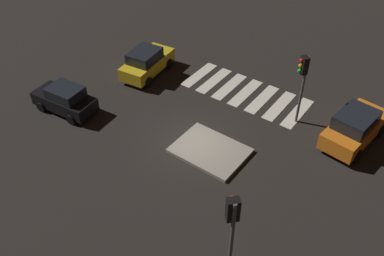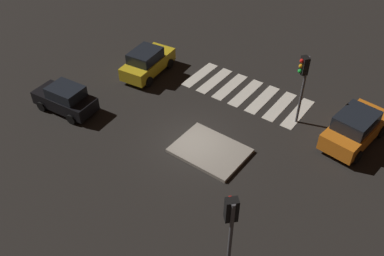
{
  "view_description": "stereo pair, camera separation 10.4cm",
  "coord_description": "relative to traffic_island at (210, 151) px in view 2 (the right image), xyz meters",
  "views": [
    {
      "loc": [
        -9.69,
        13.48,
        14.89
      ],
      "look_at": [
        0.0,
        0.0,
        1.0
      ],
      "focal_mm": 39.4,
      "sensor_mm": 36.0,
      "label": 1
    },
    {
      "loc": [
        -9.77,
        13.42,
        14.89
      ],
      "look_at": [
        0.0,
        0.0,
        1.0
      ],
      "focal_mm": 39.4,
      "sensor_mm": 36.0,
      "label": 2
    }
  ],
  "objects": [
    {
      "name": "car_yellow",
      "position": [
        7.45,
        -3.82,
        0.77
      ],
      "size": [
        2.24,
        4.17,
        1.75
      ],
      "rotation": [
        0.0,
        0.0,
        -1.46
      ],
      "color": "gold",
      "rests_on": "ground"
    },
    {
      "name": "crosswalk_near",
      "position": [
        1.18,
        -5.65,
        -0.08
      ],
      "size": [
        7.6,
        3.2,
        0.02
      ],
      "color": "silver",
      "rests_on": "ground"
    },
    {
      "name": "traffic_light_west",
      "position": [
        -4.47,
        5.51,
        3.32
      ],
      "size": [
        0.54,
        0.54,
        4.5
      ],
      "rotation": [
        0.0,
        0.0,
        -0.78
      ],
      "color": "#47474C",
      "rests_on": "ground"
    },
    {
      "name": "car_orange",
      "position": [
        -5.59,
        -5.11,
        0.84
      ],
      "size": [
        2.49,
        4.53,
        1.9
      ],
      "rotation": [
        0.0,
        0.0,
        -1.7
      ],
      "color": "orange",
      "rests_on": "ground"
    },
    {
      "name": "car_black",
      "position": [
        8.69,
        1.91,
        0.71
      ],
      "size": [
        3.86,
        2.02,
        1.63
      ],
      "rotation": [
        0.0,
        0.0,
        0.09
      ],
      "color": "black",
      "rests_on": "ground"
    },
    {
      "name": "ground_plane",
      "position": [
        1.18,
        -0.05,
        -0.09
      ],
      "size": [
        80.0,
        80.0,
        0.0
      ],
      "primitive_type": "plane",
      "color": "black"
    },
    {
      "name": "traffic_island",
      "position": [
        0.0,
        0.0,
        0.0
      ],
      "size": [
        3.7,
        2.8,
        0.18
      ],
      "color": "gray",
      "rests_on": "ground"
    },
    {
      "name": "traffic_light_south",
      "position": [
        -2.43,
        -4.79,
        3.08
      ],
      "size": [
        0.54,
        0.53,
        4.17
      ],
      "rotation": [
        0.0,
        0.0,
        0.92
      ],
      "color": "#47474C",
      "rests_on": "ground"
    }
  ]
}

